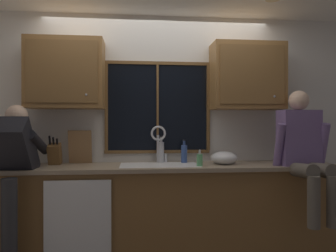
# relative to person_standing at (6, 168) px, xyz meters

# --- Properties ---
(back_wall) EXTENTS (5.99, 0.12, 2.55)m
(back_wall) POSITION_rel_person_standing_xyz_m (1.39, 0.66, 0.33)
(back_wall) COLOR silver
(back_wall) RESTS_ON floor
(window_glass) EXTENTS (1.10, 0.02, 0.95)m
(window_glass) POSITION_rel_person_standing_xyz_m (1.40, 0.59, 0.58)
(window_glass) COLOR black
(window_frame_top) EXTENTS (1.17, 0.02, 0.04)m
(window_frame_top) POSITION_rel_person_standing_xyz_m (1.40, 0.58, 1.07)
(window_frame_top) COLOR brown
(window_frame_bottom) EXTENTS (1.17, 0.02, 0.04)m
(window_frame_bottom) POSITION_rel_person_standing_xyz_m (1.40, 0.58, 0.08)
(window_frame_bottom) COLOR brown
(window_frame_left) EXTENTS (0.03, 0.02, 0.95)m
(window_frame_left) POSITION_rel_person_standing_xyz_m (0.83, 0.58, 0.58)
(window_frame_left) COLOR brown
(window_frame_right) EXTENTS (0.03, 0.02, 0.95)m
(window_frame_right) POSITION_rel_person_standing_xyz_m (1.97, 0.58, 0.58)
(window_frame_right) COLOR brown
(window_mullion_center) EXTENTS (0.02, 0.02, 0.95)m
(window_mullion_center) POSITION_rel_person_standing_xyz_m (1.40, 0.58, 0.58)
(window_mullion_center) COLOR brown
(lower_cabinet_run) EXTENTS (3.59, 0.58, 0.88)m
(lower_cabinet_run) POSITION_rel_person_standing_xyz_m (1.39, 0.31, -0.51)
(lower_cabinet_run) COLOR brown
(lower_cabinet_run) RESTS_ON floor
(countertop) EXTENTS (3.65, 0.62, 0.04)m
(countertop) POSITION_rel_person_standing_xyz_m (1.39, 0.29, -0.05)
(countertop) COLOR gray
(countertop) RESTS_ON lower_cabinet_run
(dishwasher_front) EXTENTS (0.60, 0.02, 0.74)m
(dishwasher_front) POSITION_rel_person_standing_xyz_m (0.63, -0.01, -0.49)
(dishwasher_front) COLOR white
(upper_cabinet_left) EXTENTS (0.78, 0.36, 0.72)m
(upper_cabinet_left) POSITION_rel_person_standing_xyz_m (0.43, 0.43, 0.91)
(upper_cabinet_left) COLOR olive
(upper_cabinet_right) EXTENTS (0.78, 0.36, 0.72)m
(upper_cabinet_right) POSITION_rel_person_standing_xyz_m (2.37, 0.43, 0.91)
(upper_cabinet_right) COLOR olive
(sink) EXTENTS (0.80, 0.46, 0.21)m
(sink) POSITION_rel_person_standing_xyz_m (1.40, 0.30, -0.13)
(sink) COLOR silver
(sink) RESTS_ON lower_cabinet_run
(faucet) EXTENTS (0.18, 0.09, 0.40)m
(faucet) POSITION_rel_person_standing_xyz_m (1.41, 0.48, 0.22)
(faucet) COLOR silver
(faucet) RESTS_ON countertop
(person_standing) EXTENTS (0.53, 0.70, 1.53)m
(person_standing) POSITION_rel_person_standing_xyz_m (0.00, 0.00, 0.00)
(person_standing) COLOR #262628
(person_standing) RESTS_ON floor
(person_sitting_on_counter) EXTENTS (0.54, 0.61, 1.26)m
(person_sitting_on_counter) POSITION_rel_person_standing_xyz_m (2.80, 0.03, 0.15)
(person_sitting_on_counter) COLOR #595147
(person_sitting_on_counter) RESTS_ON countertop
(knife_block) EXTENTS (0.12, 0.18, 0.32)m
(knife_block) POSITION_rel_person_standing_xyz_m (0.32, 0.42, 0.08)
(knife_block) COLOR brown
(knife_block) RESTS_ON countertop
(cutting_board) EXTENTS (0.24, 0.09, 0.35)m
(cutting_board) POSITION_rel_person_standing_xyz_m (0.56, 0.51, 0.15)
(cutting_board) COLOR #997047
(cutting_board) RESTS_ON countertop
(mixing_bowl) EXTENTS (0.28, 0.28, 0.14)m
(mixing_bowl) POSITION_rel_person_standing_xyz_m (2.07, 0.31, 0.03)
(mixing_bowl) COLOR silver
(mixing_bowl) RESTS_ON countertop
(soap_dispenser) EXTENTS (0.06, 0.07, 0.17)m
(soap_dispenser) POSITION_rel_person_standing_xyz_m (1.79, 0.16, 0.03)
(soap_dispenser) COLOR #59A566
(soap_dispenser) RESTS_ON countertop
(bottle_green_glass) EXTENTS (0.06, 0.06, 0.29)m
(bottle_green_glass) POSITION_rel_person_standing_xyz_m (1.43, 0.51, 0.09)
(bottle_green_glass) COLOR #B7B7BC
(bottle_green_glass) RESTS_ON countertop
(bottle_tall_clear) EXTENTS (0.07, 0.07, 0.25)m
(bottle_tall_clear) POSITION_rel_person_standing_xyz_m (1.67, 0.46, 0.07)
(bottle_tall_clear) COLOR #334C8C
(bottle_tall_clear) RESTS_ON countertop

